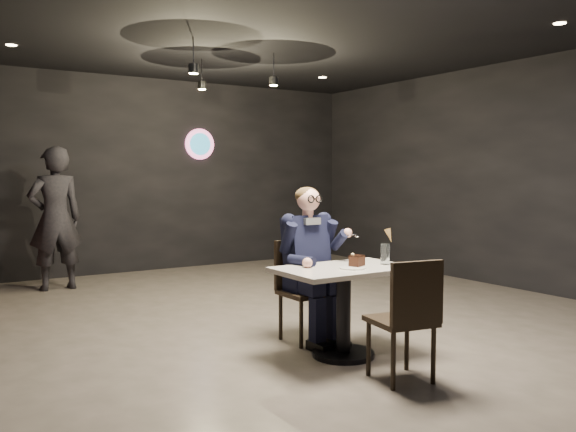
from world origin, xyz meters
TOP-DOWN VIEW (x-y plane):
  - floor at (0.00, 0.00)m, footprint 9.00×9.00m
  - wall_sign at (0.80, 4.47)m, footprint 0.50×0.06m
  - pendant_lights at (0.00, 2.00)m, footprint 1.40×1.20m
  - main_table at (-0.26, -0.75)m, footprint 1.10×0.70m
  - chair_far at (-0.26, -0.20)m, footprint 0.42×0.46m
  - chair_near at (-0.26, -1.44)m, footprint 0.49×0.52m
  - seated_man at (-0.26, -0.20)m, footprint 0.60×0.80m
  - dessert_plate at (-0.25, -0.85)m, footprint 0.22×0.22m
  - cake_slice at (-0.18, -0.82)m, footprint 0.14×0.13m
  - mint_leaf at (-0.16, -0.83)m, footprint 0.07×0.04m
  - sundae_glass at (0.13, -0.82)m, footprint 0.08×0.08m
  - wafer_cone at (0.19, -0.80)m, footprint 0.07×0.07m
  - passerby at (-1.65, 3.60)m, footprint 0.70×0.48m

SIDE VIEW (x-z plane):
  - floor at x=0.00m, z-range 0.00..0.00m
  - main_table at x=-0.26m, z-range 0.00..0.75m
  - chair_far at x=-0.26m, z-range 0.00..0.92m
  - chair_near at x=-0.26m, z-range 0.00..0.92m
  - seated_man at x=-0.26m, z-range 0.00..1.44m
  - dessert_plate at x=-0.25m, z-range 0.75..0.76m
  - cake_slice at x=-0.18m, z-range 0.76..0.84m
  - sundae_glass at x=0.13m, z-range 0.75..0.93m
  - mint_leaf at x=-0.16m, z-range 0.84..0.85m
  - passerby at x=-1.65m, z-range 0.00..1.87m
  - wafer_cone at x=0.19m, z-range 0.93..1.05m
  - wall_sign at x=0.80m, z-range 1.75..2.25m
  - pendant_lights at x=0.00m, z-range 2.70..3.06m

